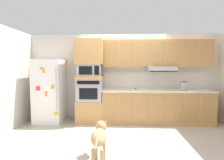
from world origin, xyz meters
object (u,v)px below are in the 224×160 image
at_px(built_in_oven, 90,90).
at_px(electric_kettle, 184,86).
at_px(screwdriver, 136,89).
at_px(dog, 99,136).
at_px(refrigerator, 50,91).
at_px(microwave, 90,70).

distance_m(built_in_oven, electric_kettle, 2.59).
bearing_deg(screwdriver, built_in_oven, -176.80).
distance_m(screwdriver, dog, 2.34).
bearing_deg(refrigerator, electric_kettle, 0.31).
height_order(refrigerator, microwave, refrigerator).
distance_m(built_in_oven, dog, 2.19).
height_order(built_in_oven, microwave, microwave).
bearing_deg(screwdriver, refrigerator, -176.70).
distance_m(electric_kettle, dog, 2.96).
xyz_separation_m(refrigerator, built_in_oven, (1.14, 0.07, 0.02)).
relative_size(built_in_oven, screwdriver, 4.57).
relative_size(refrigerator, screwdriver, 11.49).
bearing_deg(dog, refrigerator, 39.94).
bearing_deg(built_in_oven, microwave, -0.77).
height_order(built_in_oven, electric_kettle, built_in_oven).
height_order(microwave, dog, microwave).
relative_size(microwave, screwdriver, 4.20).
xyz_separation_m(microwave, electric_kettle, (2.58, -0.05, -0.43)).
height_order(screwdriver, dog, screwdriver).
bearing_deg(electric_kettle, refrigerator, -179.69).
distance_m(built_in_oven, microwave, 0.56).
distance_m(microwave, screwdriver, 1.40).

